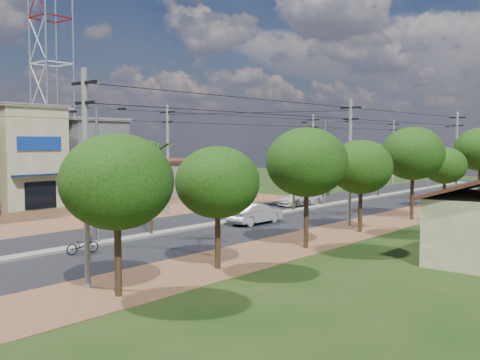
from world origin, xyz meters
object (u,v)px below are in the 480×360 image
(car_white_far, at_px, (300,199))
(car_parked_dark, at_px, (122,209))
(car_silver_mid, at_px, (255,214))
(moto_rider_east, at_px, (83,246))

(car_white_far, xyz_separation_m, car_parked_dark, (-6.59, -15.54, -0.01))
(car_white_far, distance_m, car_parked_dark, 16.88)
(car_silver_mid, distance_m, moto_rider_east, 14.48)
(moto_rider_east, bearing_deg, car_white_far, -73.32)
(car_parked_dark, bearing_deg, car_white_far, -45.96)
(car_silver_mid, height_order, moto_rider_east, car_silver_mid)
(car_parked_dark, bearing_deg, car_silver_mid, -93.30)
(car_silver_mid, height_order, car_white_far, car_silver_mid)
(car_white_far, bearing_deg, car_parked_dark, -97.67)
(car_white_far, bearing_deg, car_silver_mid, -56.26)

